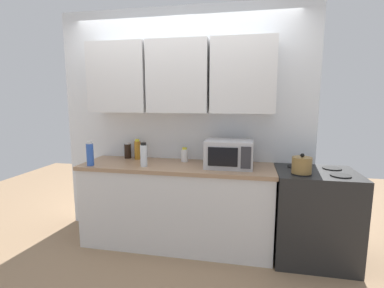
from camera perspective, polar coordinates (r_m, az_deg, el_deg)
ground_plane at (r=2.80m, az=-6.91°, el=-25.77°), size 8.00×8.00×0.00m
wall_back_with_cabinets at (r=3.20m, az=-2.18°, el=8.58°), size 2.92×0.38×2.60m
counter_run at (r=3.18m, az=-3.06°, el=-12.03°), size 2.05×0.63×0.90m
stove_range at (r=3.15m, az=23.31°, el=-13.02°), size 0.76×0.64×0.91m
kettle at (r=2.83m, az=21.19°, el=-3.96°), size 0.18×0.18×0.19m
microwave at (r=2.94m, az=7.44°, el=-1.92°), size 0.48×0.37×0.28m
bottle_white_jar at (r=3.18m, az=-1.50°, el=-2.22°), size 0.08×0.08×0.16m
bottle_clear_tall at (r=2.98m, az=-9.68°, el=-2.19°), size 0.07×0.07×0.25m
bottle_amber_vinegar at (r=3.35m, az=-10.90°, el=-1.14°), size 0.07×0.07×0.24m
bottle_soy_dark at (r=3.44m, az=-12.78°, el=-1.33°), size 0.08×0.08×0.18m
bottle_blue_cleaner at (r=3.16m, az=-19.81°, el=-1.90°), size 0.07×0.07×0.26m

